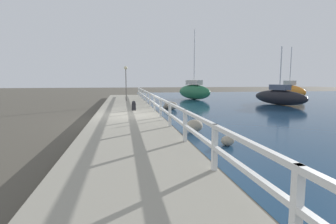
{
  "coord_description": "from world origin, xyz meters",
  "views": [
    {
      "loc": [
        -0.21,
        -13.55,
        2.14
      ],
      "look_at": [
        1.52,
        -3.55,
        0.88
      ],
      "focal_mm": 28.0,
      "sensor_mm": 36.0,
      "label": 1
    }
  ],
  "objects": [
    {
      "name": "boulder_far_strip",
      "position": [
        2.89,
        5.06,
        0.18
      ],
      "size": [
        0.47,
        0.42,
        0.35
      ],
      "color": "#666056",
      "rests_on": "ground"
    },
    {
      "name": "ground_plane",
      "position": [
        0.0,
        0.0,
        0.0
      ],
      "size": [
        120.0,
        120.0,
        0.0
      ],
      "primitive_type": "plane",
      "color": "#4C473D"
    },
    {
      "name": "boulder_mid_strip",
      "position": [
        3.2,
        5.65,
        0.27
      ],
      "size": [
        0.72,
        0.65,
        0.54
      ],
      "color": "gray",
      "rests_on": "ground"
    },
    {
      "name": "dock_walkway",
      "position": [
        0.0,
        0.0,
        0.17
      ],
      "size": [
        3.33,
        36.0,
        0.34
      ],
      "color": "gray",
      "rests_on": "ground"
    },
    {
      "name": "boulder_upstream",
      "position": [
        3.28,
        4.82,
        0.28
      ],
      "size": [
        0.75,
        0.68,
        0.56
      ],
      "color": "gray",
      "rests_on": "ground"
    },
    {
      "name": "mooring_bollard",
      "position": [
        0.42,
        1.92,
        0.62
      ],
      "size": [
        0.26,
        0.26,
        0.56
      ],
      "color": "black",
      "rests_on": "dock_walkway"
    },
    {
      "name": "boulder_water_edge",
      "position": [
        3.13,
        -5.65,
        0.16
      ],
      "size": [
        0.43,
        0.39,
        0.33
      ],
      "color": "gray",
      "rests_on": "ground"
    },
    {
      "name": "railing",
      "position": [
        1.56,
        0.0,
        0.97
      ],
      "size": [
        0.1,
        32.5,
        0.93
      ],
      "color": "white",
      "rests_on": "dock_walkway"
    },
    {
      "name": "dock_lamp",
      "position": [
        0.08,
        8.9,
        2.61
      ],
      "size": [
        0.29,
        0.29,
        2.93
      ],
      "color": "#514C47",
      "rests_on": "dock_walkway"
    },
    {
      "name": "sailboat_orange",
      "position": [
        18.09,
        12.92,
        0.84
      ],
      "size": [
        1.46,
        4.87,
        5.69
      ],
      "rotation": [
        0.0,
        0.0,
        0.1
      ],
      "color": "orange",
      "rests_on": "water_surface"
    },
    {
      "name": "sailboat_black",
      "position": [
        12.93,
        6.77,
        0.71
      ],
      "size": [
        2.3,
        5.6,
        4.89
      ],
      "rotation": [
        0.0,
        0.0,
        0.25
      ],
      "color": "black",
      "rests_on": "water_surface"
    },
    {
      "name": "boulder_near_dock",
      "position": [
        2.67,
        -3.29,
        0.26
      ],
      "size": [
        0.69,
        0.62,
        0.51
      ],
      "color": "gray",
      "rests_on": "ground"
    },
    {
      "name": "sailboat_green",
      "position": [
        7.47,
        14.22,
        0.9
      ],
      "size": [
        3.01,
        5.24,
        7.56
      ],
      "rotation": [
        0.0,
        0.0,
        0.4
      ],
      "color": "#236B42",
      "rests_on": "water_surface"
    }
  ]
}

